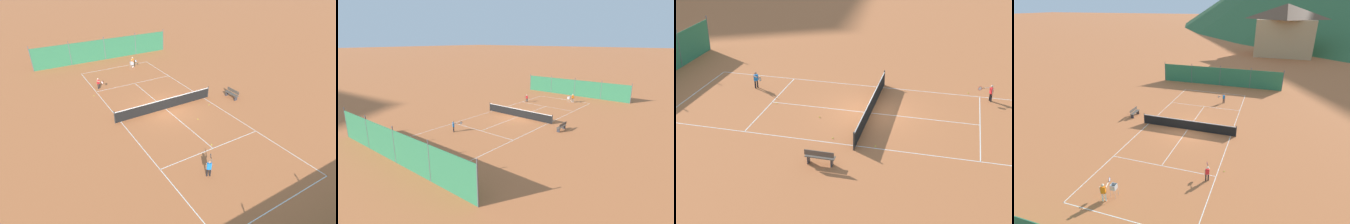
% 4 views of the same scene
% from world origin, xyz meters
% --- Properties ---
extents(ground_plane, '(600.00, 600.00, 0.00)m').
position_xyz_m(ground_plane, '(0.00, 0.00, 0.00)').
color(ground_plane, '#BC6638').
extents(court_line_markings, '(8.25, 23.85, 0.01)m').
position_xyz_m(court_line_markings, '(0.00, 0.00, 0.00)').
color(court_line_markings, white).
rests_on(court_line_markings, ground).
extents(tennis_net, '(9.18, 0.08, 1.06)m').
position_xyz_m(tennis_net, '(0.00, 0.00, 0.50)').
color(tennis_net, '#2D2D2D').
rests_on(tennis_net, ground).
extents(windscreen_fence_far, '(17.28, 0.08, 2.90)m').
position_xyz_m(windscreen_fence_far, '(-0.00, 15.50, 1.31)').
color(windscreen_fence_far, '#2D754C').
rests_on(windscreen_fence_far, ground).
extents(windscreen_fence_near, '(17.28, 0.08, 2.90)m').
position_xyz_m(windscreen_fence_near, '(-0.00, -15.50, 1.31)').
color(windscreen_fence_near, '#2D754C').
rests_on(windscreen_fence_near, ground).
extents(player_far_baseline, '(0.79, 0.80, 1.15)m').
position_xyz_m(player_far_baseline, '(1.88, 8.28, 0.67)').
color(player_far_baseline, black).
rests_on(player_far_baseline, ground).
extents(player_near_service, '(0.41, 1.07, 1.24)m').
position_xyz_m(player_near_service, '(-1.84, -10.92, 0.73)').
color(player_near_service, white).
rests_on(player_near_service, ground).
extents(player_far_service, '(0.42, 0.97, 1.10)m').
position_xyz_m(player_far_service, '(3.58, -6.98, 0.65)').
color(player_far_service, black).
rests_on(player_far_service, ground).
extents(tennis_ball_by_net_right, '(0.07, 0.07, 0.07)m').
position_xyz_m(tennis_ball_by_net_right, '(-0.16, 6.07, 0.03)').
color(tennis_ball_by_net_right, '#CCE033').
rests_on(tennis_ball_by_net_right, ground).
extents(tennis_ball_near_corner, '(0.07, 0.07, 0.07)m').
position_xyz_m(tennis_ball_near_corner, '(-3.63, 1.38, 0.03)').
color(tennis_ball_near_corner, '#CCE033').
rests_on(tennis_ball_near_corner, ground).
extents(tennis_ball_by_net_left, '(0.07, 0.07, 0.07)m').
position_xyz_m(tennis_ball_by_net_left, '(-1.36, 2.82, 0.03)').
color(tennis_ball_by_net_left, '#CCE033').
rests_on(tennis_ball_by_net_left, ground).
extents(tennis_ball_far_corner, '(0.07, 0.07, 0.07)m').
position_xyz_m(tennis_ball_far_corner, '(4.53, -5.65, 0.03)').
color(tennis_ball_far_corner, '#CCE033').
rests_on(tennis_ball_far_corner, ground).
extents(tennis_ball_service_box, '(0.07, 0.07, 0.07)m').
position_xyz_m(tennis_ball_service_box, '(-3.92, -1.03, 0.03)').
color(tennis_ball_service_box, '#CCE033').
rests_on(tennis_ball_service_box, ground).
extents(ball_hopper, '(0.36, 0.36, 0.89)m').
position_xyz_m(ball_hopper, '(-1.47, -10.40, 0.65)').
color(ball_hopper, '#B7B7BC').
rests_on(ball_hopper, ground).
extents(courtside_bench, '(0.36, 1.50, 0.84)m').
position_xyz_m(courtside_bench, '(-6.34, 1.28, 0.45)').
color(courtside_bench, '#51473D').
rests_on(courtside_bench, ground).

